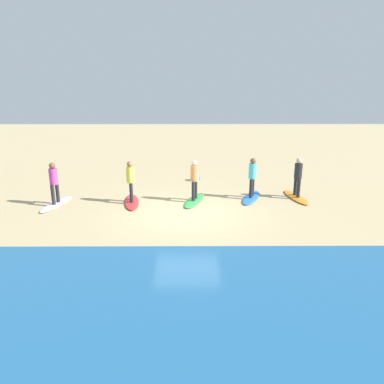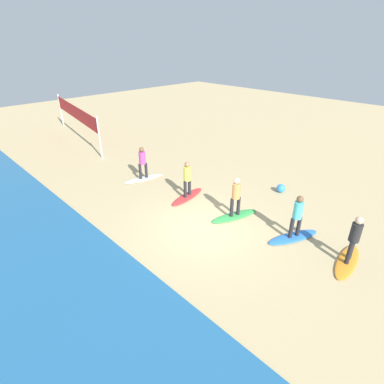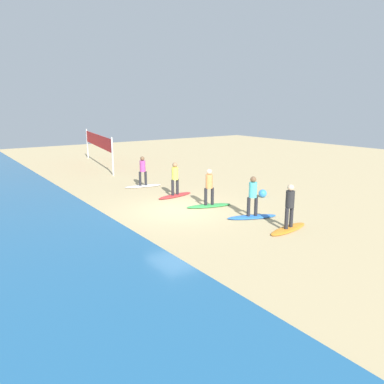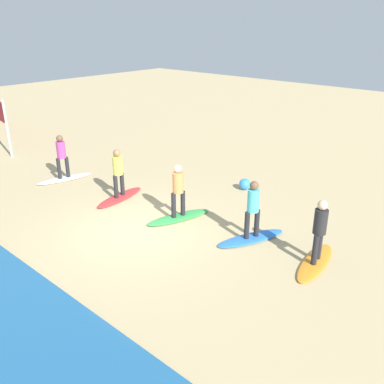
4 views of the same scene
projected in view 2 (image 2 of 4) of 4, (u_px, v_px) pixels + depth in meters
name	position (u px, v px, depth m)	size (l,w,h in m)	color
ground_plane	(205.00, 228.00, 11.60)	(60.00, 60.00, 0.00)	tan
surfboard_orange	(347.00, 261.00, 9.80)	(2.10, 0.56, 0.09)	orange
surfer_orange	(355.00, 236.00, 9.35)	(0.32, 0.46, 1.64)	#232328
surfboard_blue	(293.00, 237.00, 10.99)	(2.10, 0.56, 0.09)	blue
surfer_blue	(297.00, 214.00, 10.53)	(0.32, 0.44, 1.64)	#232328
surfboard_green	(234.00, 216.00, 12.28)	(2.10, 0.56, 0.09)	green
surfer_green	(236.00, 194.00, 11.83)	(0.32, 0.45, 1.64)	#232328
surfboard_red	(187.00, 197.00, 13.77)	(2.10, 0.56, 0.09)	red
surfer_red	(187.00, 177.00, 13.32)	(0.32, 0.46, 1.64)	#232328
surfboard_white	(144.00, 179.00, 15.50)	(2.10, 0.56, 0.09)	white
surfer_white	(142.00, 161.00, 15.04)	(0.32, 0.45, 1.64)	#232328
volleyball_net	(76.00, 114.00, 20.74)	(8.97, 1.62, 2.50)	silver
beach_ball	(281.00, 188.00, 14.17)	(0.40, 0.40, 0.40)	#338CE5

